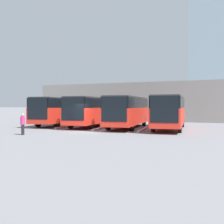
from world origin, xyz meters
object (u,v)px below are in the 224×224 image
at_px(bus_1, 128,111).
at_px(pedestrian, 23,123).
at_px(bus_0, 170,111).
at_px(bus_3, 61,110).
at_px(bus_2, 92,110).

relative_size(bus_1, pedestrian, 6.45).
xyz_separation_m(bus_0, bus_3, (12.96, -0.78, 0.00)).
bearing_deg(bus_3, bus_1, 168.18).
distance_m(bus_1, bus_3, 8.67).
bearing_deg(bus_1, bus_2, -11.88).
xyz_separation_m(bus_3, pedestrian, (-3.18, 10.48, -0.89)).
bearing_deg(bus_2, bus_3, -11.76).
bearing_deg(bus_2, bus_0, 170.95).
bearing_deg(bus_3, pedestrian, 100.35).
bearing_deg(pedestrian, bus_1, 124.94).
relative_size(bus_2, pedestrian, 6.45).
height_order(bus_1, pedestrian, bus_1).
distance_m(bus_1, bus_2, 4.34).
height_order(bus_1, bus_3, same).
height_order(bus_0, pedestrian, bus_0).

